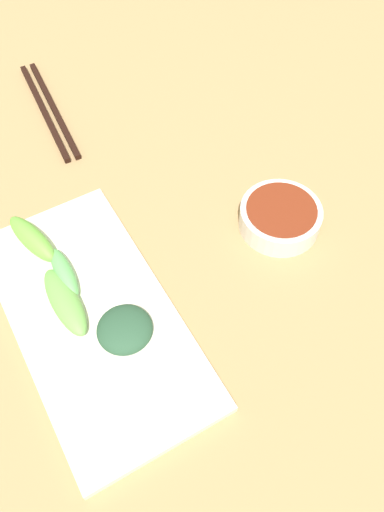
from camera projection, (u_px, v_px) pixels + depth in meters
tabletop at (156, 274)px, 0.64m from camera, size 2.10×2.10×0.02m
sauce_bowl at (280, 217)px, 0.66m from camera, size 0.10×0.10×0.03m
serving_plate at (94, 318)px, 0.59m from camera, size 0.17×0.34×0.01m
broccoli_leafy_0 at (125, 329)px, 0.56m from camera, size 0.07×0.07×0.02m
broccoli_stalk_1 at (65, 302)px, 0.59m from camera, size 0.03×0.10×0.02m
broccoli_stalk_2 at (32, 239)px, 0.63m from camera, size 0.05×0.09×0.03m
broccoli_stalk_3 at (64, 273)px, 0.61m from camera, size 0.02×0.08×0.02m
chopsticks at (50, 110)px, 0.79m from camera, size 0.04×0.23×0.01m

